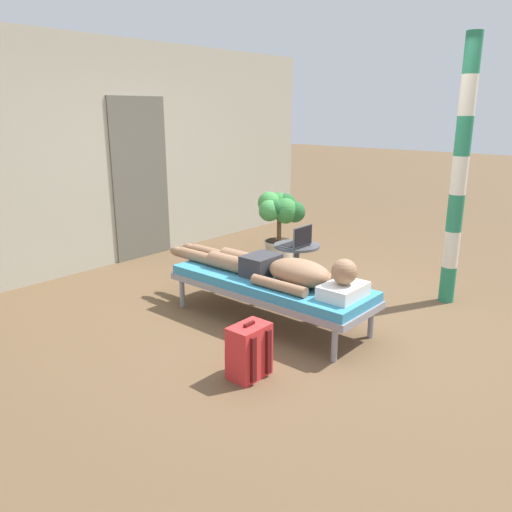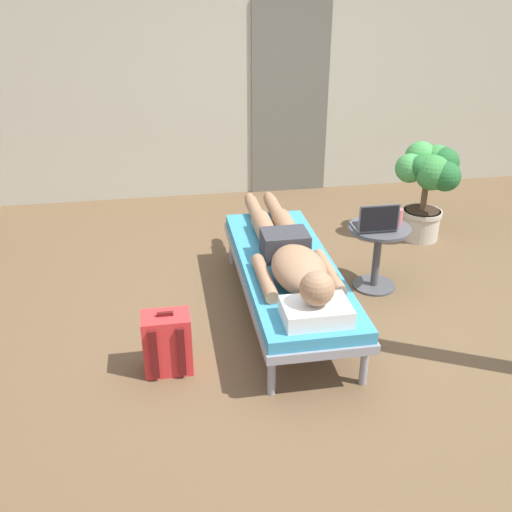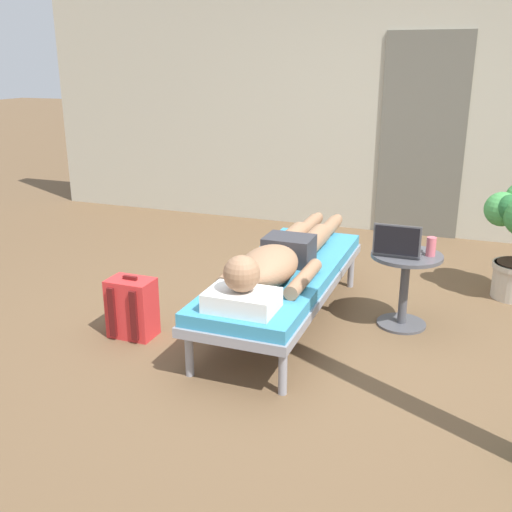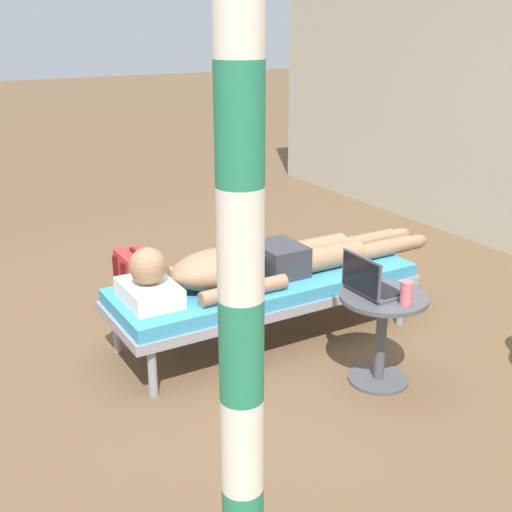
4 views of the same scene
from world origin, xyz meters
The scene contains 9 objects.
ground_plane centered at (0.00, 0.00, 0.00)m, with size 40.00×40.00×0.00m, color brown.
house_wall_back centered at (-0.21, 2.81, 1.35)m, with size 7.60×0.20×2.70m, color #B2AD99.
house_door_panel centered at (0.38, 2.70, 1.02)m, with size 0.84×0.03×2.04m, color #625F54.
lounge_chair centered at (-0.21, 0.07, 0.35)m, with size 0.67×1.96×0.42m.
person_reclining centered at (-0.21, -0.01, 0.52)m, with size 0.53×2.17×0.32m.
side_table centered at (0.57, 0.35, 0.36)m, with size 0.48×0.48×0.52m.
laptop centered at (0.51, 0.30, 0.58)m, with size 0.31×0.24×0.23m.
drink_glass centered at (0.72, 0.36, 0.59)m, with size 0.06×0.06×0.13m, color #D86672.
backpack centered at (-1.10, -0.46, 0.20)m, with size 0.30×0.26×0.42m.
Camera 3 is at (0.97, -3.58, 1.77)m, focal length 41.74 mm.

